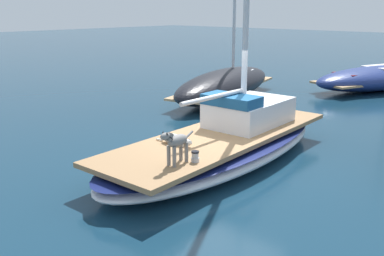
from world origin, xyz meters
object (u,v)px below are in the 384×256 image
(deck_winch, at_px, (195,157))
(dog_grey, at_px, (176,142))
(moored_boat_far_astern, at_px, (379,77))
(coiled_rope, at_px, (174,138))
(moored_boat_port_side, at_px, (225,84))
(sailboat_main, at_px, (221,147))
(dog_white, at_px, (175,139))

(deck_winch, bearing_deg, dog_grey, -117.96)
(dog_grey, height_order, moored_boat_far_astern, moored_boat_far_astern)
(coiled_rope, height_order, moored_boat_port_side, moored_boat_port_side)
(moored_boat_port_side, bearing_deg, coiled_rope, -60.69)
(dog_grey, height_order, moored_boat_port_side, moored_boat_port_side)
(dog_grey, height_order, deck_winch, dog_grey)
(deck_winch, bearing_deg, moored_boat_port_side, 124.08)
(sailboat_main, relative_size, dog_grey, 7.81)
(deck_winch, xyz_separation_m, moored_boat_port_side, (-5.15, 7.61, -0.16))
(moored_boat_port_side, bearing_deg, sailboat_main, -53.15)
(coiled_rope, xyz_separation_m, moored_boat_far_astern, (-0.05, 12.92, -0.13))
(deck_winch, height_order, coiled_rope, deck_winch)
(coiled_rope, bearing_deg, dog_white, -41.53)
(moored_boat_port_side, bearing_deg, dog_white, -59.84)
(deck_winch, distance_m, coiled_rope, 1.53)
(moored_boat_port_side, relative_size, moored_boat_far_astern, 1.03)
(deck_winch, bearing_deg, moored_boat_far_astern, 95.67)
(dog_white, height_order, moored_boat_far_astern, moored_boat_far_astern)
(dog_white, bearing_deg, dog_grey, -45.08)
(coiled_rope, relative_size, moored_boat_port_side, 0.04)
(coiled_rope, bearing_deg, deck_winch, -30.60)
(sailboat_main, distance_m, dog_white, 1.36)
(sailboat_main, distance_m, dog_grey, 2.33)
(dog_white, bearing_deg, deck_winch, -27.11)
(deck_winch, distance_m, moored_boat_port_side, 9.19)
(dog_grey, bearing_deg, sailboat_main, 106.11)
(dog_white, bearing_deg, coiled_rope, 138.47)
(dog_grey, distance_m, moored_boat_port_side, 9.38)
(sailboat_main, bearing_deg, moored_boat_far_astern, 92.75)
(sailboat_main, relative_size, moored_boat_port_side, 0.96)
(moored_boat_port_side, height_order, moored_boat_far_astern, moored_boat_port_side)
(dog_white, distance_m, coiled_rope, 0.38)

